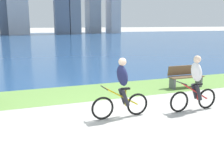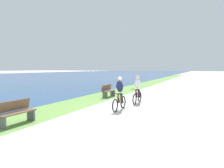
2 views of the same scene
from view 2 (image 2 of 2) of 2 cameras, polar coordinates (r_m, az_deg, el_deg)
name	(u,v)px [view 2 (image 2 of 2)]	position (r m, az deg, el deg)	size (l,w,h in m)	color
ground_plane	(121,112)	(9.72, 2.48, -8.04)	(300.00, 300.00, 0.00)	#B2AFA8
grass_strip_bayside	(63,107)	(11.40, -13.64, -6.27)	(120.00, 2.55, 0.01)	#6B9947
cyclist_lead	(120,94)	(10.14, 2.16, -2.71)	(1.71, 0.52, 1.69)	black
cyclist_trailing	(137,89)	(12.23, 7.21, -1.52)	(1.65, 0.52, 1.68)	black
bench_near_path	(16,112)	(8.44, -25.47, -7.27)	(1.50, 0.47, 0.90)	brown
bench_far_along_path	(108,91)	(14.77, -1.07, -1.96)	(1.50, 0.47, 0.90)	brown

